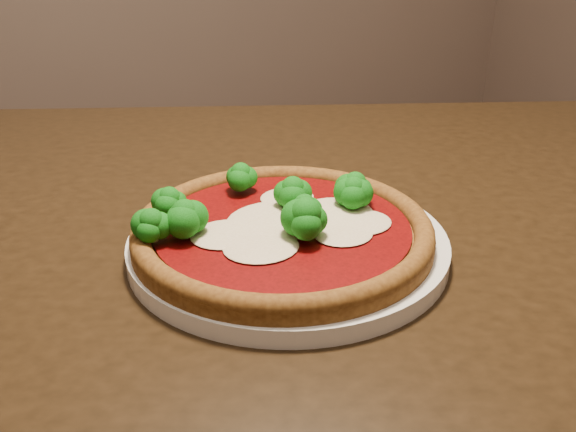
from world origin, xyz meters
name	(u,v)px	position (x,y,z in m)	size (l,w,h in m)	color
dining_table	(295,290)	(0.15, 0.22, 0.65)	(1.32, 1.21, 0.75)	black
plate	(288,244)	(0.11, 0.14, 0.76)	(0.32, 0.32, 0.02)	silver
pizza	(281,225)	(0.10, 0.14, 0.78)	(0.29, 0.29, 0.06)	brown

